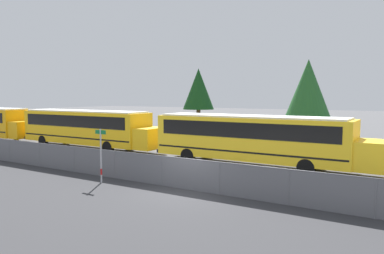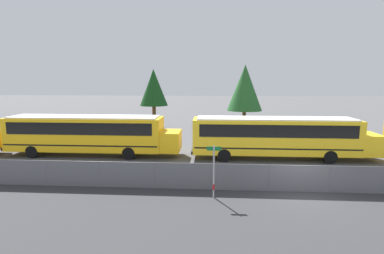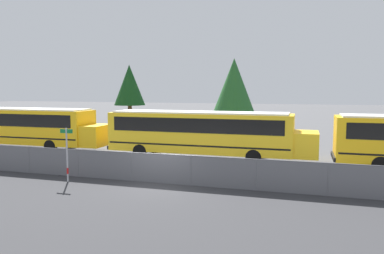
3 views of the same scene
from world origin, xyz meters
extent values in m
plane|color=#4C4C4F|center=(0.00, 0.00, 0.00)|extent=(200.00, 200.00, 0.00)
cube|color=#9EA0A5|center=(0.00, 0.00, 0.72)|extent=(83.05, 0.03, 1.43)
cube|color=slate|center=(0.00, -0.01, 0.72)|extent=(83.05, 0.01, 1.43)
cylinder|color=slate|center=(0.00, 0.00, 1.43)|extent=(83.05, 0.05, 0.05)
cylinder|color=slate|center=(-13.84, 0.00, 0.72)|extent=(0.07, 0.07, 1.43)
cylinder|color=slate|center=(-10.77, 0.00, 0.72)|extent=(0.07, 0.07, 1.43)
cylinder|color=slate|center=(-7.69, 0.00, 0.72)|extent=(0.07, 0.07, 1.43)
cylinder|color=slate|center=(-4.61, 0.00, 0.72)|extent=(0.07, 0.07, 1.43)
cylinder|color=slate|center=(-1.54, 0.00, 0.72)|extent=(0.07, 0.07, 1.43)
cylinder|color=slate|center=(1.54, 0.00, 0.72)|extent=(0.07, 0.07, 1.43)
cube|color=yellow|center=(-14.50, 6.96, 1.74)|extent=(12.04, 2.57, 2.53)
cube|color=black|center=(-14.50, 6.96, 2.30)|extent=(11.08, 2.61, 0.91)
cube|color=black|center=(-14.50, 6.96, 1.03)|extent=(11.80, 2.60, 0.10)
cube|color=yellow|center=(-7.75, 6.96, 1.24)|extent=(1.45, 2.36, 1.52)
cube|color=black|center=(-20.57, 6.96, 0.63)|extent=(0.12, 2.57, 0.24)
cube|color=silver|center=(-14.50, 6.96, 3.06)|extent=(11.44, 2.31, 0.10)
cylinder|color=black|center=(-10.77, 8.12, 0.48)|extent=(0.95, 0.28, 0.95)
cylinder|color=black|center=(-10.77, 5.79, 0.48)|extent=(0.95, 0.28, 0.95)
cylinder|color=black|center=(-18.23, 8.12, 0.48)|extent=(0.95, 0.28, 0.95)
cylinder|color=black|center=(-18.23, 5.79, 0.48)|extent=(0.95, 0.28, 0.95)
cube|color=yellow|center=(0.03, 6.86, 1.74)|extent=(12.04, 2.57, 2.53)
cube|color=black|center=(0.03, 6.86, 2.30)|extent=(11.08, 2.61, 0.91)
cube|color=black|center=(0.03, 6.86, 1.03)|extent=(11.80, 2.60, 0.10)
cube|color=yellow|center=(6.78, 6.86, 1.24)|extent=(1.45, 2.36, 1.52)
cube|color=black|center=(-6.04, 6.86, 0.63)|extent=(0.12, 2.57, 0.24)
cube|color=silver|center=(0.03, 6.86, 3.06)|extent=(11.44, 2.31, 0.10)
cylinder|color=black|center=(3.77, 8.02, 0.48)|extent=(0.95, 0.28, 0.95)
cylinder|color=black|center=(3.77, 5.70, 0.48)|extent=(0.95, 0.28, 0.95)
cylinder|color=black|center=(-3.70, 8.02, 0.48)|extent=(0.95, 0.28, 0.95)
cylinder|color=black|center=(-3.70, 5.70, 0.48)|extent=(0.95, 0.28, 0.95)
cylinder|color=#B7B7BC|center=(-4.49, -1.09, 1.34)|extent=(0.08, 0.08, 2.68)
cylinder|color=red|center=(-4.49, -1.09, 0.55)|extent=(0.09, 0.09, 0.30)
cube|color=#147238|center=(-4.49, -1.09, 2.53)|extent=(0.70, 0.02, 0.20)
cylinder|color=#51381E|center=(-11.68, 20.45, 1.41)|extent=(0.44, 0.44, 2.82)
cone|color=#144219|center=(-11.68, 20.45, 5.01)|extent=(3.37, 3.37, 4.38)
cylinder|color=#51381E|center=(-0.57, 22.47, 1.05)|extent=(0.44, 0.44, 2.10)
cone|color=#235B28|center=(-0.57, 22.47, 4.95)|extent=(4.38, 4.38, 5.69)
camera|label=1|loc=(8.94, -14.28, 4.33)|focal=35.00mm
camera|label=2|loc=(-4.59, -15.50, 5.84)|focal=28.00mm
camera|label=3|loc=(6.65, -16.69, 4.59)|focal=35.00mm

